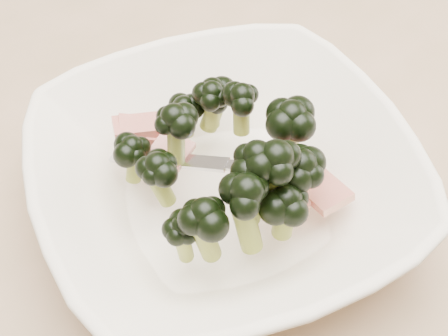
{
  "coord_description": "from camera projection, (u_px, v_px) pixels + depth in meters",
  "views": [
    {
      "loc": [
        -0.29,
        -0.31,
        1.16
      ],
      "look_at": [
        -0.1,
        -0.07,
        0.8
      ],
      "focal_mm": 50.0,
      "sensor_mm": 36.0,
      "label": 1
    }
  ],
  "objects": [
    {
      "name": "broccoli_dish",
      "position": [
        225.0,
        178.0,
        0.48
      ],
      "size": [
        0.36,
        0.36,
        0.12
      ],
      "color": "white",
      "rests_on": "dining_table"
    },
    {
      "name": "dining_table",
      "position": [
        255.0,
        172.0,
        0.66
      ],
      "size": [
        1.2,
        0.8,
        0.75
      ],
      "color": "tan",
      "rests_on": "ground"
    }
  ]
}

